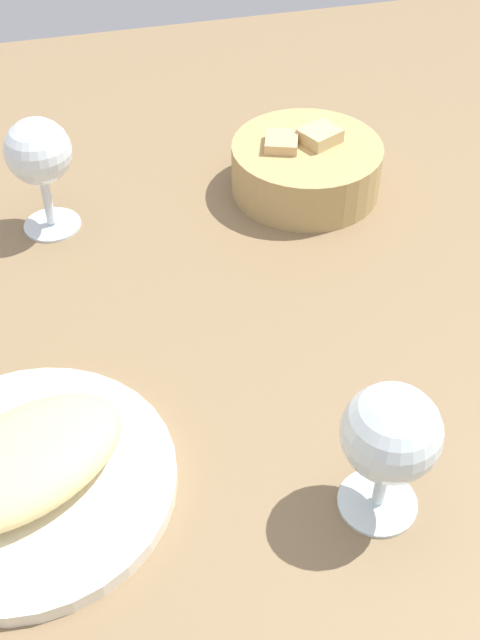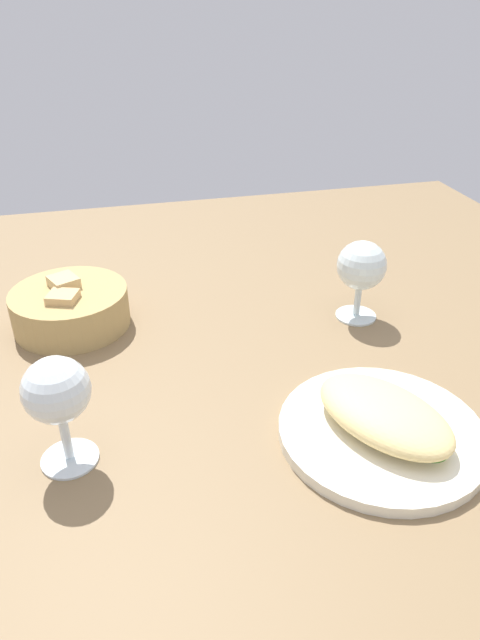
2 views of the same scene
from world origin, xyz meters
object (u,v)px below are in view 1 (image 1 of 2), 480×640
object	(u,v)px
wine_glass_near	(390,438)
bread_basket	(306,167)
wine_glass_far	(39,157)
plate	(29,482)

from	to	relation	value
wine_glass_near	bread_basket	bearing A→B (deg)	79.66
wine_glass_far	bread_basket	bearing A→B (deg)	-0.26
bread_basket	wine_glass_far	distance (cm)	29.47
bread_basket	wine_glass_far	world-z (taller)	wine_glass_far
bread_basket	wine_glass_far	bearing A→B (deg)	179.74
wine_glass_far	plate	bearing A→B (deg)	-97.78
plate	wine_glass_near	distance (cm)	28.15
plate	wine_glass_near	xyz separation A→B (cm)	(25.86, -8.29, 7.43)
plate	wine_glass_near	size ratio (longest dim) A/B	1.88
bread_basket	wine_glass_far	size ratio (longest dim) A/B	1.32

